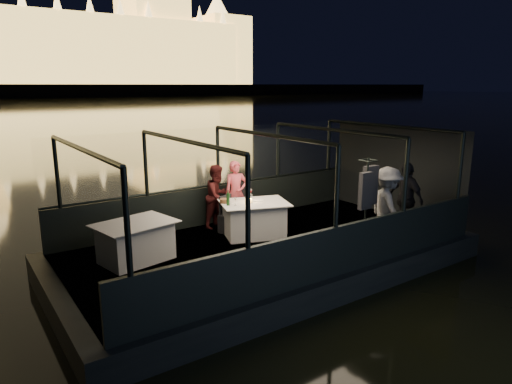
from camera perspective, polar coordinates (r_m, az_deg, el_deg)
boat_hull at (r=9.85m, az=1.34°, el=-9.26°), size 8.60×4.40×1.00m
boat_deck at (r=9.67m, az=1.35°, el=-6.63°), size 8.00×4.00×0.04m
gunwale_port at (r=11.14m, az=-4.68°, el=-1.45°), size 8.00×0.08×0.90m
gunwale_starboard at (r=8.08m, az=9.79°, el=-7.37°), size 8.00×0.08×0.90m
cabin_glass_port at (r=10.91m, az=-4.79°, el=4.40°), size 8.00×0.02×1.40m
cabin_glass_starboard at (r=7.76m, az=10.13°, el=0.62°), size 8.00×0.02×1.40m
cabin_roof_glass at (r=9.15m, az=1.43°, el=7.17°), size 8.00×4.00×0.02m
end_wall_fore at (r=7.77m, az=-23.27°, el=-3.67°), size 0.02×4.00×2.30m
end_wall_aft at (r=12.09m, az=16.94°, el=2.57°), size 0.02×4.00×2.30m
canopy_ribs at (r=9.34m, az=1.39°, el=0.13°), size 8.00×4.00×2.30m
dining_table_central at (r=10.07m, az=-0.23°, el=-3.39°), size 1.71×1.46×0.77m
dining_table_aft at (r=8.95m, az=-14.79°, el=-5.99°), size 1.60×1.29×0.76m
chair_port_left at (r=10.29m, az=-3.34°, el=-2.68°), size 0.48×0.48×0.83m
chair_port_right at (r=10.85m, az=-1.02°, el=-1.81°), size 0.50×0.50×0.98m
coat_stand at (r=9.35m, az=13.54°, el=-1.80°), size 0.62×0.55×1.89m
person_woman_coral at (r=10.86m, az=-2.50°, el=-0.18°), size 0.63×0.49×1.53m
person_man_maroon at (r=10.63m, az=-4.81°, el=-0.51°), size 0.88×0.80×1.49m
passenger_stripe at (r=9.80m, az=16.07°, el=-1.57°), size 0.95×1.21×1.65m
passenger_dark at (r=10.67m, az=18.17°, el=-0.53°), size 0.49×0.98×1.62m
wine_bottle at (r=9.71m, az=-3.51°, el=-0.81°), size 0.08×0.08×0.33m
bread_basket at (r=9.95m, az=-3.92°, el=-1.12°), size 0.27×0.27×0.09m
amber_candle at (r=10.00m, az=-0.71°, el=-1.02°), size 0.06×0.06×0.08m
plate_near at (r=10.13m, az=0.27°, el=-1.02°), size 0.34×0.34×0.02m
plate_far at (r=9.96m, az=-3.42°, el=-1.28°), size 0.23×0.23×0.01m
wine_glass_white at (r=9.71m, az=-2.59°, el=-1.14°), size 0.08×0.08×0.18m
wine_glass_red at (r=10.34m, az=-0.64°, el=-0.23°), size 0.09×0.09×0.20m
wine_glass_empty at (r=9.89m, az=-0.55°, el=-0.86°), size 0.08×0.08×0.18m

